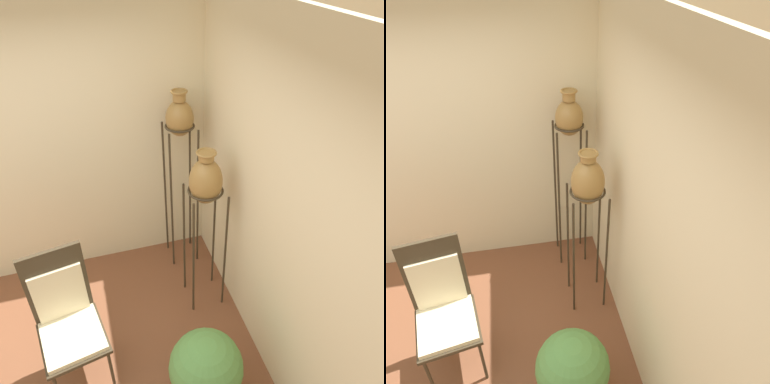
# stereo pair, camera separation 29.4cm
# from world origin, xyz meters

# --- Properties ---
(wall_back) EXTENTS (7.43, 0.06, 2.70)m
(wall_back) POSITION_xyz_m (0.00, 1.74, 1.35)
(wall_back) COLOR beige
(wall_back) RESTS_ON ground_plane
(wall_right) EXTENTS (0.06, 7.43, 2.70)m
(wall_right) POSITION_xyz_m (1.74, 0.00, 1.35)
(wall_right) COLOR beige
(wall_right) RESTS_ON ground_plane
(vase_stand_tall) EXTENTS (0.29, 0.29, 1.88)m
(vase_stand_tall) POSITION_xyz_m (1.42, 1.49, 1.55)
(vase_stand_tall) COLOR #382D1E
(vase_stand_tall) RESTS_ON ground_plane
(vase_stand_medium) EXTENTS (0.31, 0.31, 1.61)m
(vase_stand_medium) POSITION_xyz_m (1.45, 0.87, 1.31)
(vase_stand_medium) COLOR #382D1E
(vase_stand_medium) RESTS_ON ground_plane
(chair) EXTENTS (0.54, 0.55, 1.19)m
(chair) POSITION_xyz_m (0.24, 0.46, 0.65)
(chair) COLOR #382D1E
(chair) RESTS_ON ground_plane
(potted_plant) EXTENTS (0.54, 0.54, 0.69)m
(potted_plant) POSITION_xyz_m (1.15, -0.10, 0.38)
(potted_plant) COLOR olive
(potted_plant) RESTS_ON ground_plane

